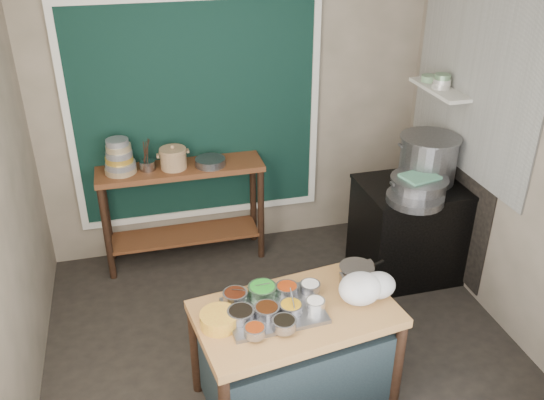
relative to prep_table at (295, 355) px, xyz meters
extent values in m
cube|color=black|center=(0.06, 0.63, -0.39)|extent=(3.50, 3.00, 0.02)
cube|color=gray|center=(0.06, 2.14, 1.02)|extent=(3.50, 0.02, 2.80)
cube|color=gray|center=(1.82, 0.63, 1.02)|extent=(0.02, 3.00, 2.80)
cube|color=black|center=(-0.29, 2.10, 0.98)|extent=(2.10, 0.02, 1.90)
cube|color=#B2B2AA|center=(1.79, 1.18, 1.48)|extent=(0.02, 1.70, 1.70)
cube|color=black|center=(1.80, 1.28, 0.32)|extent=(0.01, 1.30, 1.30)
cube|color=beige|center=(1.69, 1.48, 1.23)|extent=(0.22, 0.70, 0.03)
cube|color=olive|center=(0.00, 0.00, 0.00)|extent=(1.34, 0.88, 0.75)
cube|color=brown|center=(-0.49, 1.91, 0.10)|extent=(1.45, 0.40, 0.95)
cube|color=black|center=(1.41, 1.18, 0.05)|extent=(0.90, 0.68, 0.85)
cube|color=black|center=(1.41, 1.18, 0.49)|extent=(0.92, 0.69, 0.03)
cube|color=gray|center=(-0.14, 0.02, 0.39)|extent=(0.62, 0.46, 0.03)
cylinder|color=gray|center=(-0.05, -0.04, 0.43)|extent=(0.15, 0.15, 0.06)
cylinder|color=gray|center=(-0.20, -0.03, 0.43)|extent=(0.16, 0.16, 0.07)
cylinder|color=gray|center=(-0.13, -0.17, 0.43)|extent=(0.15, 0.15, 0.06)
cylinder|color=gray|center=(-0.36, -0.03, 0.43)|extent=(0.17, 0.17, 0.07)
cylinder|color=gray|center=(-0.02, 0.14, 0.43)|extent=(0.15, 0.15, 0.06)
cylinder|color=silver|center=(0.11, -0.04, 0.43)|extent=(0.12, 0.12, 0.05)
cylinder|color=gray|center=(-0.31, -0.18, 0.43)|extent=(0.13, 0.13, 0.05)
cylinder|color=gray|center=(-0.18, 0.16, 0.44)|extent=(0.19, 0.19, 0.07)
cylinder|color=gray|center=(-0.35, 0.15, 0.43)|extent=(0.16, 0.16, 0.07)
cylinder|color=gray|center=(0.14, 0.13, 0.43)|extent=(0.13, 0.13, 0.06)
cylinder|color=gold|center=(-0.49, -0.02, 0.42)|extent=(0.29, 0.29, 0.09)
ellipsoid|color=white|center=(0.41, -0.02, 0.48)|extent=(0.34, 0.31, 0.21)
ellipsoid|color=white|center=(0.55, 0.01, 0.46)|extent=(0.27, 0.24, 0.17)
cylinder|color=tan|center=(-0.99, 1.91, 0.60)|extent=(0.27, 0.27, 0.05)
cylinder|color=gray|center=(-0.99, 1.91, 0.65)|extent=(0.26, 0.26, 0.05)
cylinder|color=gold|center=(-0.99, 1.91, 0.70)|extent=(0.23, 0.23, 0.05)
cylinder|color=gray|center=(-0.99, 1.91, 0.75)|extent=(0.22, 0.22, 0.05)
cylinder|color=tan|center=(-0.99, 1.91, 0.80)|extent=(0.21, 0.21, 0.05)
cylinder|color=gray|center=(-0.99, 1.91, 0.85)|extent=(0.19, 0.19, 0.05)
cylinder|color=gray|center=(-0.77, 1.91, 0.62)|extent=(0.18, 0.18, 0.08)
cylinder|color=gray|center=(-0.23, 1.86, 0.61)|extent=(0.34, 0.34, 0.07)
cylinder|color=gray|center=(1.61, 1.25, 0.70)|extent=(0.18, 0.40, 0.38)
cube|color=#559170|center=(1.34, 1.01, 0.67)|extent=(0.32, 0.27, 0.02)
cylinder|color=gray|center=(1.26, 0.91, 0.54)|extent=(0.50, 0.50, 0.06)
cylinder|color=silver|center=(1.69, 1.46, 1.26)|extent=(0.15, 0.15, 0.04)
cylinder|color=silver|center=(1.69, 1.46, 1.30)|extent=(0.14, 0.14, 0.04)
cylinder|color=gray|center=(1.69, 1.46, 1.34)|extent=(0.13, 0.13, 0.04)
cylinder|color=gray|center=(1.69, 1.67, 1.27)|extent=(0.17, 0.17, 0.05)
camera|label=1|loc=(-0.86, -2.72, 2.67)|focal=38.00mm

